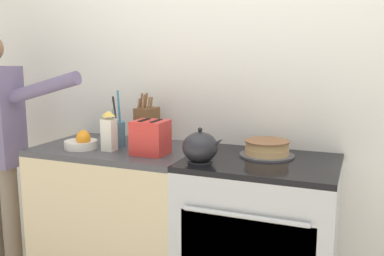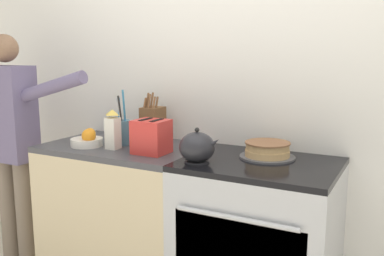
% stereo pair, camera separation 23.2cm
% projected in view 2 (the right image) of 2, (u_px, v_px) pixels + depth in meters
% --- Properties ---
extents(wall_back, '(8.00, 0.04, 2.60)m').
position_uv_depth(wall_back, '(242.00, 81.00, 2.53)').
color(wall_back, silver).
rests_on(wall_back, ground_plane).
extents(counter_cabinet, '(0.94, 0.62, 0.91)m').
position_uv_depth(counter_cabinet, '(125.00, 216.00, 2.68)').
color(counter_cabinet, beige).
rests_on(counter_cabinet, ground_plane).
extents(stove_range, '(0.80, 0.65, 0.91)m').
position_uv_depth(stove_range, '(257.00, 244.00, 2.28)').
color(stove_range, '#B7BABF').
rests_on(stove_range, ground_plane).
extents(layer_cake, '(0.30, 0.30, 0.09)m').
position_uv_depth(layer_cake, '(267.00, 150.00, 2.28)').
color(layer_cake, '#4C4C51').
rests_on(layer_cake, stove_range).
extents(tea_kettle, '(0.23, 0.18, 0.18)m').
position_uv_depth(tea_kettle, '(197.00, 147.00, 2.18)').
color(tea_kettle, '#232328').
rests_on(tea_kettle, stove_range).
extents(knife_block, '(0.11, 0.14, 0.31)m').
position_uv_depth(knife_block, '(153.00, 124.00, 2.67)').
color(knife_block, brown).
rests_on(knife_block, counter_cabinet).
extents(utensil_crock, '(0.09, 0.09, 0.34)m').
position_uv_depth(utensil_crock, '(122.00, 131.00, 2.59)').
color(utensil_crock, '#477084').
rests_on(utensil_crock, counter_cabinet).
extents(fruit_bowl, '(0.19, 0.19, 0.11)m').
position_uv_depth(fruit_bowl, '(88.00, 140.00, 2.56)').
color(fruit_bowl, silver).
rests_on(fruit_bowl, counter_cabinet).
extents(toaster, '(0.20, 0.16, 0.19)m').
position_uv_depth(toaster, '(151.00, 137.00, 2.37)').
color(toaster, red).
rests_on(toaster, counter_cabinet).
extents(milk_carton, '(0.07, 0.07, 0.23)m').
position_uv_depth(milk_carton, '(113.00, 130.00, 2.48)').
color(milk_carton, white).
rests_on(milk_carton, counter_cabinet).
extents(person_baker, '(0.91, 0.20, 1.58)m').
position_uv_depth(person_baker, '(11.00, 132.00, 2.83)').
color(person_baker, '#7A6B5B').
rests_on(person_baker, ground_plane).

